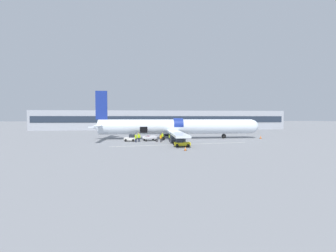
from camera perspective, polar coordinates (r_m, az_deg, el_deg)
The scene contains 16 objects.
ground_plane at distance 45.29m, azimuth 2.45°, elevation -4.11°, with size 500.00×500.00×0.00m, color gray.
apron_marking_line at distance 39.27m, azimuth 4.02°, elevation -5.10°, with size 26.54×4.09×0.01m.
terminal_strip at distance 90.50m, azimuth -1.62°, elevation 1.65°, with size 105.79×11.65×8.01m.
airplane at distance 49.31m, azimuth 2.15°, elevation -0.28°, with size 40.58×32.92×11.24m.
baggage_tug_lead at distance 36.06m, azimuth 3.75°, elevation -4.79°, with size 2.96×1.90×1.42m.
baggage_tug_mid at distance 44.99m, azimuth -10.29°, elevation -3.38°, with size 2.71×2.10×1.51m.
baggage_cart_loading at distance 45.23m, azimuth -5.05°, elevation -3.40°, with size 3.91×2.62×1.10m.
ground_crew_loader_a at distance 45.36m, azimuth -1.54°, elevation -2.90°, with size 0.57×0.57×1.79m.
ground_crew_loader_b at distance 43.06m, azimuth -8.92°, elevation -3.30°, with size 0.50×0.57×1.67m.
ground_crew_driver at distance 46.47m, azimuth -8.16°, elevation -2.82°, with size 0.56×0.56×1.77m.
ground_crew_supervisor at distance 43.36m, azimuth 0.50°, elevation -3.20°, with size 0.49×0.59×1.71m.
ground_crew_helper at distance 43.72m, azimuth -8.04°, elevation -3.14°, with size 0.62×0.50×1.77m.
ground_crew_marshal at distance 42.81m, azimuth -1.99°, elevation -3.34°, with size 0.52×0.51×1.62m.
suitcase_on_tarmac_upright at distance 43.24m, azimuth -3.11°, elevation -4.08°, with size 0.46×0.27×0.61m.
safety_cone_nose at distance 54.74m, azimuth 24.27°, elevation -2.83°, with size 0.58×0.58×0.74m.
safety_cone_engine_left at distance 32.05m, azimuth 4.85°, elevation -6.23°, with size 0.47×0.47×0.67m.
Camera 1 is at (-6.34, -44.56, 5.09)m, focal length 22.00 mm.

